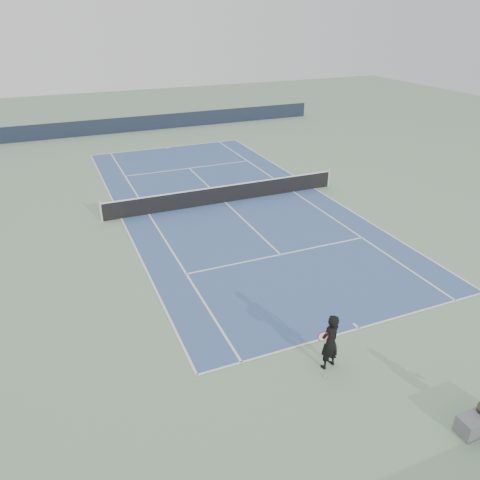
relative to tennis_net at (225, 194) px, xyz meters
name	(u,v)px	position (x,y,z in m)	size (l,w,h in m)	color
ground	(225,202)	(0.00, 0.00, -0.50)	(80.00, 80.00, 0.00)	gray
court_surface	(225,202)	(0.00, 0.00, -0.50)	(10.97, 23.77, 0.01)	#3B578C
tennis_net	(225,194)	(0.00, 0.00, 0.00)	(12.90, 0.10, 1.07)	silver
windscreen_far	(148,123)	(0.00, 17.88, 0.10)	(30.00, 0.25, 1.20)	black
tennis_player	(330,342)	(-1.89, -12.98, 0.38)	(0.83, 0.62, 1.76)	black
tennis_ball	(325,376)	(-2.20, -13.34, -0.47)	(0.06, 0.06, 0.06)	#B6DB2C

